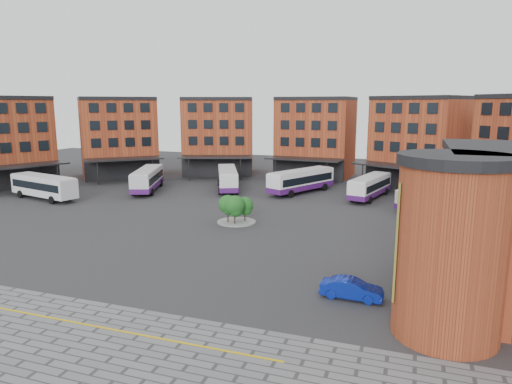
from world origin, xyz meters
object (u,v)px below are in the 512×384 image
(tree_island, at_px, (236,207))
(bus_b, at_px, (148,179))
(bus_d, at_px, (301,180))
(bus_e, at_px, (370,186))
(bus_f, at_px, (437,200))
(bus_c, at_px, (228,178))
(blue_car, at_px, (352,289))
(bus_a, at_px, (44,185))

(tree_island, xyz_separation_m, bus_b, (-20.23, 13.87, -0.01))
(bus_d, relative_size, bus_e, 1.07)
(bus_d, bearing_deg, bus_e, 22.18)
(bus_f, bearing_deg, tree_island, -88.76)
(tree_island, xyz_separation_m, bus_c, (-8.87, 18.87, -0.05))
(bus_c, height_order, bus_d, bus_d)
(bus_d, distance_m, blue_car, 38.60)
(bus_c, distance_m, bus_e, 21.85)
(bus_a, height_order, bus_c, bus_a)
(tree_island, distance_m, blue_car, 22.27)
(tree_island, xyz_separation_m, bus_e, (12.98, 19.47, -0.15))
(bus_c, distance_m, bus_d, 11.66)
(tree_island, bearing_deg, bus_e, 56.31)
(bus_d, relative_size, blue_car, 2.89)
(tree_island, xyz_separation_m, bus_a, (-30.68, 3.55, 0.13))
(bus_e, xyz_separation_m, bus_f, (8.73, -6.09, -0.17))
(tree_island, bearing_deg, blue_car, -47.08)
(bus_f, bearing_deg, bus_a, -109.78)
(bus_b, xyz_separation_m, bus_e, (33.21, 5.60, -0.14))
(bus_e, bearing_deg, bus_a, -146.49)
(tree_island, height_order, bus_b, bus_b)
(tree_island, height_order, bus_d, bus_d)
(tree_island, xyz_separation_m, bus_d, (2.71, 20.23, 0.02))
(tree_island, bearing_deg, bus_b, 145.56)
(tree_island, height_order, bus_a, bus_a)
(blue_car, bearing_deg, bus_d, 20.41)
(bus_b, distance_m, bus_c, 12.41)
(bus_f, height_order, blue_car, bus_f)
(bus_b, distance_m, blue_car, 46.49)
(bus_e, bearing_deg, bus_c, -164.96)
(bus_d, xyz_separation_m, bus_e, (10.27, -0.77, -0.17))
(bus_e, bearing_deg, bus_d, -170.79)
(bus_b, distance_m, bus_e, 33.67)
(bus_c, xyz_separation_m, blue_car, (24.01, -35.16, -1.12))
(bus_b, height_order, bus_e, bus_b)
(tree_island, height_order, bus_e, tree_island)
(bus_b, bearing_deg, bus_d, -5.31)
(bus_b, relative_size, bus_e, 1.07)
(bus_d, bearing_deg, bus_b, -138.04)
(bus_c, xyz_separation_m, bus_e, (21.85, 0.60, -0.10))
(bus_b, relative_size, bus_d, 1.00)
(bus_c, bearing_deg, bus_d, -17.89)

